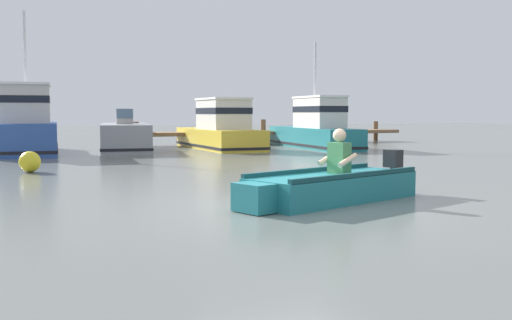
{
  "coord_description": "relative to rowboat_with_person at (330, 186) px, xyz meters",
  "views": [
    {
      "loc": [
        -4.07,
        -8.2,
        1.45
      ],
      "look_at": [
        0.51,
        2.32,
        0.55
      ],
      "focal_mm": 42.34,
      "sensor_mm": 36.0,
      "label": 1
    }
  ],
  "objects": [
    {
      "name": "moored_boat_yellow",
      "position": [
        3.4,
        14.46,
        0.5
      ],
      "size": [
        2.03,
        6.13,
        2.04
      ],
      "color": "gold",
      "rests_on": "ground"
    },
    {
      "name": "ground_plane",
      "position": [
        -0.95,
        -0.3,
        -0.25
      ],
      "size": [
        120.0,
        120.0,
        0.0
      ],
      "primitive_type": "plane",
      "color": "slate"
    },
    {
      "name": "moored_boat_blue",
      "position": [
        -3.92,
        14.38,
        0.67
      ],
      "size": [
        2.57,
        5.87,
        5.03
      ],
      "color": "#2D519E",
      "rests_on": "ground"
    },
    {
      "name": "rowboat_with_person",
      "position": [
        0.0,
        0.0,
        0.0
      ],
      "size": [
        3.65,
        2.02,
        1.19
      ],
      "color": "#1E727A",
      "rests_on": "ground"
    },
    {
      "name": "moored_boat_grey",
      "position": [
        -0.33,
        15.14,
        0.24
      ],
      "size": [
        2.83,
        6.31,
        1.6
      ],
      "color": "gray",
      "rests_on": "ground"
    },
    {
      "name": "moored_boat_teal",
      "position": [
        7.23,
        13.48,
        0.54
      ],
      "size": [
        2.19,
        6.78,
        4.33
      ],
      "color": "#1E727A",
      "rests_on": "ground"
    },
    {
      "name": "mooring_buoy",
      "position": [
        -4.24,
        7.12,
        0.01
      ],
      "size": [
        0.52,
        0.52,
        0.52
      ],
      "primitive_type": "sphere",
      "color": "yellow",
      "rests_on": "ground"
    },
    {
      "name": "wooden_dock",
      "position": [
        6.81,
        17.09,
        0.28
      ],
      "size": [
        13.64,
        1.64,
        1.14
      ],
      "color": "brown",
      "rests_on": "ground"
    }
  ]
}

